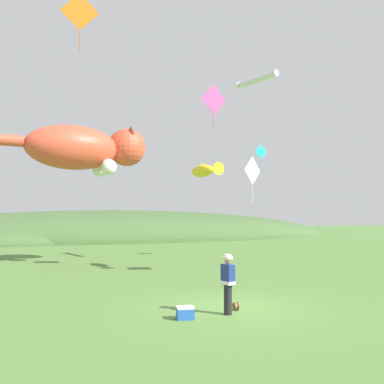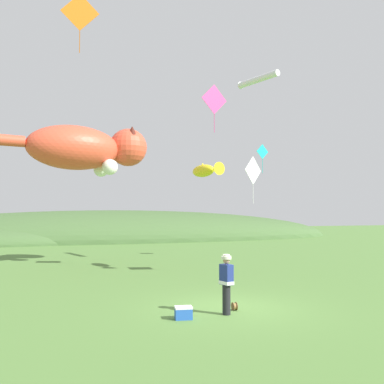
{
  "view_description": "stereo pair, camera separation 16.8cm",
  "coord_description": "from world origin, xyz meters",
  "px_view_note": "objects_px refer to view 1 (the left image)",
  "views": [
    {
      "loc": [
        -5.25,
        -12.59,
        3.09
      ],
      "look_at": [
        0.0,
        4.0,
        3.83
      ],
      "focal_mm": 40.0,
      "sensor_mm": 36.0,
      "label": 1
    },
    {
      "loc": [
        -5.09,
        -12.64,
        3.09
      ],
      "look_at": [
        0.0,
        4.0,
        3.83
      ],
      "focal_mm": 40.0,
      "sensor_mm": 36.0,
      "label": 2
    }
  ],
  "objects_px": {
    "kite_diamond_pink": "(214,100)",
    "kite_diamond_teal": "(261,152)",
    "kite_giant_cat": "(85,149)",
    "picnic_cooler": "(185,313)",
    "kite_diamond_white": "(252,171)",
    "kite_tube_streamer": "(256,80)",
    "kite_spool": "(236,306)",
    "kite_diamond_orange": "(80,12)",
    "festival_attendant": "(228,282)",
    "kite_fish_windsock": "(205,170)"
  },
  "relations": [
    {
      "from": "kite_diamond_pink",
      "to": "kite_diamond_teal",
      "type": "relative_size",
      "value": 1.3
    },
    {
      "from": "kite_giant_cat",
      "to": "kite_diamond_teal",
      "type": "distance_m",
      "value": 10.79
    },
    {
      "from": "picnic_cooler",
      "to": "kite_diamond_teal",
      "type": "relative_size",
      "value": 0.29
    },
    {
      "from": "kite_diamond_white",
      "to": "kite_tube_streamer",
      "type": "bearing_deg",
      "value": 60.63
    },
    {
      "from": "picnic_cooler",
      "to": "kite_spool",
      "type": "bearing_deg",
      "value": 17.33
    },
    {
      "from": "kite_diamond_pink",
      "to": "kite_diamond_teal",
      "type": "xyz_separation_m",
      "value": [
        4.95,
        4.76,
        -1.77
      ]
    },
    {
      "from": "kite_spool",
      "to": "kite_giant_cat",
      "type": "bearing_deg",
      "value": 107.86
    },
    {
      "from": "picnic_cooler",
      "to": "kite_giant_cat",
      "type": "xyz_separation_m",
      "value": [
        -2.07,
        12.54,
        6.32
      ]
    },
    {
      "from": "picnic_cooler",
      "to": "kite_diamond_teal",
      "type": "xyz_separation_m",
      "value": [
        8.72,
        12.51,
        6.57
      ]
    },
    {
      "from": "kite_diamond_orange",
      "to": "kite_diamond_pink",
      "type": "bearing_deg",
      "value": 17.78
    },
    {
      "from": "kite_spool",
      "to": "picnic_cooler",
      "type": "height_order",
      "value": "picnic_cooler"
    },
    {
      "from": "kite_spool",
      "to": "kite_diamond_pink",
      "type": "xyz_separation_m",
      "value": [
        1.97,
        7.19,
        8.4
      ]
    },
    {
      "from": "kite_diamond_white",
      "to": "kite_diamond_teal",
      "type": "height_order",
      "value": "kite_diamond_teal"
    },
    {
      "from": "picnic_cooler",
      "to": "festival_attendant",
      "type": "bearing_deg",
      "value": 5.7
    },
    {
      "from": "kite_giant_cat",
      "to": "kite_diamond_pink",
      "type": "height_order",
      "value": "kite_diamond_pink"
    },
    {
      "from": "kite_diamond_white",
      "to": "kite_fish_windsock",
      "type": "bearing_deg",
      "value": 135.25
    },
    {
      "from": "festival_attendant",
      "to": "kite_fish_windsock",
      "type": "height_order",
      "value": "kite_fish_windsock"
    },
    {
      "from": "festival_attendant",
      "to": "kite_fish_windsock",
      "type": "relative_size",
      "value": 0.73
    },
    {
      "from": "kite_spool",
      "to": "kite_diamond_orange",
      "type": "height_order",
      "value": "kite_diamond_orange"
    },
    {
      "from": "kite_spool",
      "to": "kite_diamond_teal",
      "type": "xyz_separation_m",
      "value": [
        6.93,
        11.95,
        6.63
      ]
    },
    {
      "from": "kite_diamond_pink",
      "to": "kite_diamond_orange",
      "type": "height_order",
      "value": "kite_diamond_orange"
    },
    {
      "from": "festival_attendant",
      "to": "kite_giant_cat",
      "type": "relative_size",
      "value": 0.19
    },
    {
      "from": "kite_fish_windsock",
      "to": "kite_diamond_pink",
      "type": "bearing_deg",
      "value": -59.44
    },
    {
      "from": "kite_spool",
      "to": "picnic_cooler",
      "type": "xyz_separation_m",
      "value": [
        -1.79,
        -0.56,
        0.06
      ]
    },
    {
      "from": "kite_giant_cat",
      "to": "kite_fish_windsock",
      "type": "bearing_deg",
      "value": -37.85
    },
    {
      "from": "kite_spool",
      "to": "kite_fish_windsock",
      "type": "distance_m",
      "value": 9.28
    },
    {
      "from": "kite_diamond_pink",
      "to": "kite_diamond_teal",
      "type": "bearing_deg",
      "value": 43.86
    },
    {
      "from": "kite_spool",
      "to": "kite_giant_cat",
      "type": "xyz_separation_m",
      "value": [
        -3.86,
        11.98,
        6.38
      ]
    },
    {
      "from": "kite_giant_cat",
      "to": "kite_diamond_teal",
      "type": "bearing_deg",
      "value": -0.15
    },
    {
      "from": "kite_tube_streamer",
      "to": "kite_diamond_orange",
      "type": "height_order",
      "value": "kite_diamond_orange"
    },
    {
      "from": "kite_tube_streamer",
      "to": "kite_diamond_white",
      "type": "relative_size",
      "value": 1.31
    },
    {
      "from": "festival_attendant",
      "to": "kite_diamond_teal",
      "type": "xyz_separation_m",
      "value": [
        7.36,
        12.38,
        5.8
      ]
    },
    {
      "from": "kite_diamond_white",
      "to": "kite_diamond_pink",
      "type": "bearing_deg",
      "value": 139.34
    },
    {
      "from": "festival_attendant",
      "to": "kite_diamond_white",
      "type": "distance_m",
      "value": 8.44
    },
    {
      "from": "festival_attendant",
      "to": "kite_diamond_teal",
      "type": "distance_m",
      "value": 15.52
    },
    {
      "from": "picnic_cooler",
      "to": "kite_diamond_white",
      "type": "xyz_separation_m",
      "value": [
        5.24,
        6.49,
        4.76
      ]
    },
    {
      "from": "kite_spool",
      "to": "kite_tube_streamer",
      "type": "bearing_deg",
      "value": 60.15
    },
    {
      "from": "picnic_cooler",
      "to": "kite_giant_cat",
      "type": "relative_size",
      "value": 0.06
    },
    {
      "from": "kite_tube_streamer",
      "to": "kite_diamond_teal",
      "type": "bearing_deg",
      "value": 59.02
    },
    {
      "from": "kite_giant_cat",
      "to": "kite_tube_streamer",
      "type": "xyz_separation_m",
      "value": [
        9.26,
        -2.57,
        3.98
      ]
    },
    {
      "from": "festival_attendant",
      "to": "kite_diamond_teal",
      "type": "bearing_deg",
      "value": 59.27
    },
    {
      "from": "picnic_cooler",
      "to": "kite_diamond_teal",
      "type": "distance_m",
      "value": 16.61
    },
    {
      "from": "kite_diamond_pink",
      "to": "kite_diamond_white",
      "type": "bearing_deg",
      "value": -40.66
    },
    {
      "from": "kite_diamond_orange",
      "to": "kite_diamond_white",
      "type": "height_order",
      "value": "kite_diamond_orange"
    },
    {
      "from": "kite_fish_windsock",
      "to": "kite_diamond_orange",
      "type": "bearing_deg",
      "value": -157.69
    },
    {
      "from": "kite_spool",
      "to": "kite_diamond_pink",
      "type": "height_order",
      "value": "kite_diamond_pink"
    },
    {
      "from": "kite_fish_windsock",
      "to": "picnic_cooler",
      "type": "bearing_deg",
      "value": -113.0
    },
    {
      "from": "kite_spool",
      "to": "kite_diamond_pink",
      "type": "distance_m",
      "value": 11.23
    },
    {
      "from": "kite_spool",
      "to": "kite_diamond_pink",
      "type": "relative_size",
      "value": 0.11
    },
    {
      "from": "kite_giant_cat",
      "to": "kite_diamond_orange",
      "type": "distance_m",
      "value": 8.27
    }
  ]
}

